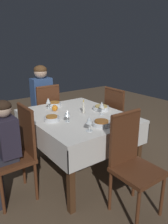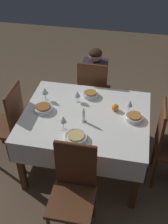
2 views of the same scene
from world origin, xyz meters
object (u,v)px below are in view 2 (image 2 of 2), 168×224
Objects in this scene: person_child_dark at (95,81)px; chair_north at (93,91)px; candle_centerpiece at (83,116)px; orange_fruit at (115,107)px; bowl_west at (44,108)px; dining_table at (86,122)px; chair_east at (168,143)px; wine_glass_south at (63,120)px; wine_glass_west at (45,91)px; bowl_east at (134,117)px; bowl_south at (76,137)px; wine_glass_north at (77,94)px; bowl_north at (91,94)px; chair_south at (73,189)px; wine_glass_east at (130,104)px; chair_west at (9,122)px.

chair_north is at bearing 90.00° from person_child_dark.
candle_centerpiece is 2.22× the size of orange_fruit.
bowl_west is 0.45m from candle_centerpiece.
orange_fruit is at bearing 25.44° from dining_table.
chair_east is at bearing 134.35° from person_child_dark.
wine_glass_south is at bearing -137.93° from candle_centerpiece.
bowl_west is 1.32× the size of wine_glass_west.
bowl_east is at bearing 22.55° from wine_glass_south.
dining_table is 7.10× the size of bowl_east.
chair_north is at bearing 118.34° from orange_fruit.
bowl_east and bowl_south have the same top height.
dining_table is 0.92m from person_child_dark.
chair_east reaches higher than wine_glass_south.
wine_glass_north is 0.34m from candle_centerpiece.
person_child_dark is 6.17× the size of bowl_north.
chair_north is 12.93× the size of orange_fruit.
orange_fruit is (0.33, -0.78, 0.20)m from person_child_dark.
person_child_dark reaches higher than orange_fruit.
bowl_west is at bearing 168.15° from candle_centerpiece.
wine_glass_west is at bearing 119.23° from chair_south.
chair_south is 0.92m from bowl_west.
wine_glass_east reaches higher than wine_glass_north.
bowl_north is at bearing 18.04° from wine_glass_west.
chair_west reaches higher than bowl_south.
chair_south is 1.03m from wine_glass_east.
chair_south reaches higher than bowl_west.
chair_east is 5.66× the size of bowl_north.
chair_west is 1.38m from bowl_east.
chair_north reaches higher than bowl_south.
bowl_west is (-0.93, -0.04, -0.00)m from bowl_east.
person_child_dark is 6.34× the size of candle_centerpiece.
person_child_dark is at bearing 84.13° from wine_glass_south.
bowl_north is 0.82× the size of bowl_south.
wine_glass_south is (-0.12, -1.00, 0.33)m from chair_north.
chair_south reaches higher than bowl_north.
chair_north is 4.63× the size of bowl_south.
wine_glass_west is at bearing 130.29° from bowl_south.
chair_west is at bearing -177.77° from bowl_east.
chair_north and chair_south have the same top height.
chair_east is 1.33m from bowl_west.
bowl_east is at bearing -63.34° from wine_glass_east.
wine_glass_north is 0.84× the size of wine_glass_south.
person_child_dark is 8.13× the size of wine_glass_north.
bowl_east and bowl_west have the same top height.
wine_glass_north is (-0.17, 0.96, 0.30)m from chair_south.
wine_glass_west reaches higher than bowl_north.
wine_glass_east is 0.16m from orange_fruit.
bowl_south is at bearing 111.59° from chair_east.
chair_south is 6.25× the size of wine_glass_south.
wine_glass_west is at bearing 159.42° from dining_table.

